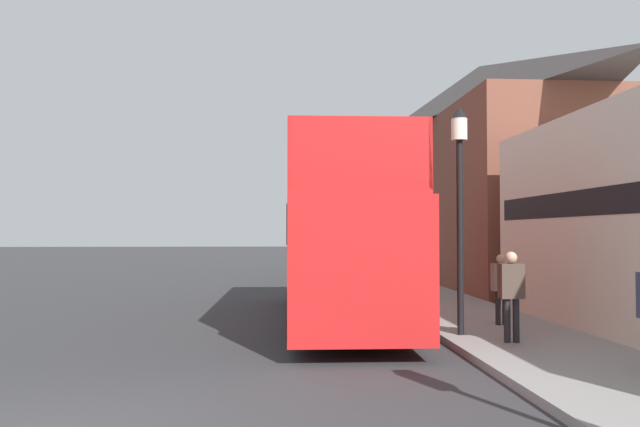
# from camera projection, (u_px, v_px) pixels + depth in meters

# --- Properties ---
(ground_plane) EXTENTS (144.00, 144.00, 0.00)m
(ground_plane) POSITION_uv_depth(u_px,v_px,m) (219.00, 282.00, 27.41)
(ground_plane) COLOR #333335
(sidewalk) EXTENTS (3.02, 108.00, 0.14)m
(sidewalk) POSITION_uv_depth(u_px,v_px,m) (396.00, 286.00, 24.93)
(sidewalk) COLOR gray
(sidewalk) RESTS_ON ground_plane
(brick_terrace_rear) EXTENTS (6.00, 19.33, 9.85)m
(brick_terrace_rear) POSITION_uv_depth(u_px,v_px,m) (480.00, 173.00, 28.53)
(brick_terrace_rear) COLOR brown
(brick_terrace_rear) RESTS_ON ground_plane
(tour_bus) EXTENTS (2.73, 10.47, 4.18)m
(tour_bus) POSITION_uv_depth(u_px,v_px,m) (338.00, 246.00, 15.52)
(tour_bus) COLOR red
(tour_bus) RESTS_ON ground_plane
(parked_car_ahead_of_bus) EXTENTS (1.83, 4.60, 1.56)m
(parked_car_ahead_of_bus) POSITION_uv_depth(u_px,v_px,m) (334.00, 271.00, 23.79)
(parked_car_ahead_of_bus) COLOR maroon
(parked_car_ahead_of_bus) RESTS_ON ground_plane
(pedestrian_second) EXTENTS (0.44, 0.24, 1.69)m
(pedestrian_second) POSITION_uv_depth(u_px,v_px,m) (511.00, 288.00, 11.62)
(pedestrian_second) COLOR #232328
(pedestrian_second) RESTS_ON sidewalk
(pedestrian_third) EXTENTS (0.41, 0.23, 1.56)m
(pedestrian_third) POSITION_uv_depth(u_px,v_px,m) (501.00, 282.00, 13.83)
(pedestrian_third) COLOR #232328
(pedestrian_third) RESTS_ON sidewalk
(lamp_post_nearest) EXTENTS (0.35, 0.35, 4.58)m
(lamp_post_nearest) POSITION_uv_depth(u_px,v_px,m) (460.00, 177.00, 12.57)
(lamp_post_nearest) COLOR black
(lamp_post_nearest) RESTS_ON sidewalk
(lamp_post_second) EXTENTS (0.35, 0.35, 5.21)m
(lamp_post_second) POSITION_uv_depth(u_px,v_px,m) (385.00, 190.00, 21.89)
(lamp_post_second) COLOR black
(lamp_post_second) RESTS_ON sidewalk
(lamp_post_third) EXTENTS (0.35, 0.35, 4.67)m
(lamp_post_third) POSITION_uv_depth(u_px,v_px,m) (349.00, 209.00, 31.17)
(lamp_post_third) COLOR black
(lamp_post_third) RESTS_ON sidewalk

